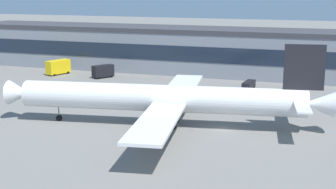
{
  "coord_description": "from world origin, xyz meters",
  "views": [
    {
      "loc": [
        18.57,
        -82.79,
        25.04
      ],
      "look_at": [
        -11.36,
        2.88,
        5.0
      ],
      "focal_mm": 52.57,
      "sensor_mm": 36.0,
      "label": 1
    }
  ],
  "objects": [
    {
      "name": "airliner",
      "position": [
        -10.43,
        -0.96,
        5.14
      ],
      "size": [
        59.9,
        51.88,
        15.44
      ],
      "color": "white",
      "rests_on": "ground_plane"
    },
    {
      "name": "ground_plane",
      "position": [
        0.0,
        0.0,
        0.0
      ],
      "size": [
        600.0,
        600.0,
        0.0
      ],
      "primitive_type": "plane",
      "color": "slate"
    },
    {
      "name": "belt_loader",
      "position": [
        -1.94,
        36.85,
        1.15
      ],
      "size": [
        2.46,
        6.52,
        1.95
      ],
      "color": "black",
      "rests_on": "ground_plane"
    },
    {
      "name": "stair_truck",
      "position": [
        -43.09,
        38.95,
        1.98
      ],
      "size": [
        5.17,
        6.37,
        3.55
      ],
      "color": "black",
      "rests_on": "ground_plane"
    },
    {
      "name": "terminal_building",
      "position": [
        0.0,
        55.98,
        6.61
      ],
      "size": [
        186.02,
        17.59,
        13.18
      ],
      "color": "gray",
      "rests_on": "ground_plane"
    },
    {
      "name": "catering_truck",
      "position": [
        -57.81,
        39.15,
        2.29
      ],
      "size": [
        4.82,
        7.65,
        4.15
      ],
      "color": "yellow",
      "rests_on": "ground_plane"
    }
  ]
}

